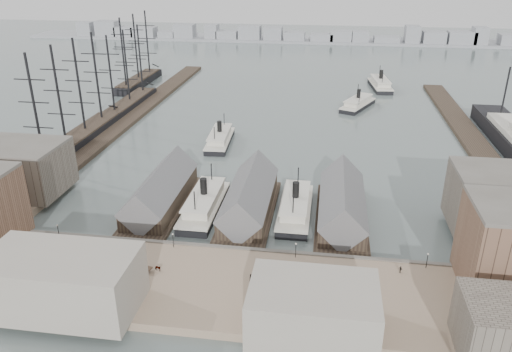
% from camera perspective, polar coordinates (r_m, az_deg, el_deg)
% --- Properties ---
extents(ground, '(900.00, 900.00, 0.00)m').
position_cam_1_polar(ground, '(128.96, -1.98, -7.78)').
color(ground, '#515E5D').
rests_on(ground, ground).
extents(quay, '(180.00, 30.00, 2.00)m').
position_cam_1_polar(quay, '(112.16, -3.85, -12.64)').
color(quay, '#87715B').
rests_on(quay, ground).
extents(seawall, '(180.00, 1.20, 2.30)m').
position_cam_1_polar(seawall, '(124.02, -2.42, -8.57)').
color(seawall, '#59544C').
rests_on(seawall, ground).
extents(west_wharf, '(10.00, 220.00, 1.60)m').
position_cam_1_polar(west_wharf, '(235.64, -14.09, 6.63)').
color(west_wharf, '#2D231C').
rests_on(west_wharf, ground).
extents(east_wharf, '(10.00, 180.00, 1.60)m').
position_cam_1_polar(east_wharf, '(216.66, 23.43, 3.86)').
color(east_wharf, '#2D231C').
rests_on(east_wharf, ground).
extents(ferry_shed_west, '(14.00, 42.00, 12.60)m').
position_cam_1_polar(ferry_shed_west, '(147.30, -10.82, -1.92)').
color(ferry_shed_west, '#2D231C').
rests_on(ferry_shed_west, ground).
extents(ferry_shed_center, '(14.00, 42.00, 12.60)m').
position_cam_1_polar(ferry_shed_center, '(141.26, -0.78, -2.63)').
color(ferry_shed_center, '#2D231C').
rests_on(ferry_shed_center, ground).
extents(ferry_shed_east, '(14.00, 42.00, 12.60)m').
position_cam_1_polar(ferry_shed_east, '(139.87, 9.81, -3.29)').
color(ferry_shed_east, '#2D231C').
rests_on(ferry_shed_east, ground).
extents(warehouse_west_back, '(26.00, 20.00, 14.00)m').
position_cam_1_polar(warehouse_west_back, '(165.76, -25.37, 0.73)').
color(warehouse_west_back, '#60564C').
rests_on(warehouse_west_back, west_land).
extents(warehouse_east_back, '(28.00, 20.00, 15.00)m').
position_cam_1_polar(warehouse_east_back, '(144.01, 26.89, -2.71)').
color(warehouse_east_back, '#60564C').
rests_on(warehouse_east_back, east_land).
extents(street_bldg_center, '(24.00, 16.00, 10.00)m').
position_cam_1_polar(street_bldg_center, '(97.11, 6.53, -14.93)').
color(street_bldg_center, gray).
rests_on(street_bldg_center, quay).
extents(street_bldg_west, '(30.00, 16.00, 12.00)m').
position_cam_1_polar(street_bldg_west, '(108.90, -21.29, -11.19)').
color(street_bldg_west, gray).
rests_on(street_bldg_west, quay).
extents(lamp_post_far_w, '(0.44, 0.44, 3.92)m').
position_cam_1_polar(lamp_post_far_w, '(135.73, -21.70, -5.61)').
color(lamp_post_far_w, black).
rests_on(lamp_post_far_w, quay).
extents(lamp_post_near_w, '(0.44, 0.44, 3.92)m').
position_cam_1_polar(lamp_post_near_w, '(124.07, -9.48, -6.97)').
color(lamp_post_near_w, black).
rests_on(lamp_post_near_w, quay).
extents(lamp_post_near_e, '(0.44, 0.44, 3.92)m').
position_cam_1_polar(lamp_post_near_e, '(119.01, 4.58, -8.13)').
color(lamp_post_near_e, black).
rests_on(lamp_post_near_e, quay).
extents(lamp_post_far_e, '(0.44, 0.44, 3.92)m').
position_cam_1_polar(lamp_post_far_e, '(121.39, 19.01, -8.82)').
color(lamp_post_far_e, black).
rests_on(lamp_post_far_e, quay).
extents(far_shore, '(500.00, 40.00, 15.72)m').
position_cam_1_polar(far_shore, '(447.21, 5.68, 15.51)').
color(far_shore, gray).
rests_on(far_shore, ground).
extents(ferry_docked_west, '(9.15, 30.50, 10.89)m').
position_cam_1_polar(ferry_docked_west, '(144.20, -5.92, -3.11)').
color(ferry_docked_west, black).
rests_on(ferry_docked_west, ground).
extents(ferry_docked_east, '(8.84, 29.46, 10.52)m').
position_cam_1_polar(ferry_docked_east, '(142.34, 4.51, -3.47)').
color(ferry_docked_east, black).
rests_on(ferry_docked_east, ground).
extents(ferry_open_near, '(9.78, 27.99, 9.85)m').
position_cam_1_polar(ferry_open_near, '(196.19, -4.16, 4.32)').
color(ferry_open_near, black).
rests_on(ferry_open_near, ground).
extents(ferry_open_mid, '(18.65, 28.38, 9.79)m').
position_cam_1_polar(ferry_open_mid, '(249.13, 11.57, 8.14)').
color(ferry_open_mid, black).
rests_on(ferry_open_mid, ground).
extents(ferry_open_far, '(12.38, 31.23, 10.86)m').
position_cam_1_polar(ferry_open_far, '(290.36, 14.01, 10.18)').
color(ferry_open_far, black).
rests_on(ferry_open_far, ground).
extents(sailing_ship_near, '(9.70, 66.79, 39.86)m').
position_cam_1_polar(sailing_ship_near, '(205.59, -19.83, 4.05)').
color(sailing_ship_near, black).
rests_on(sailing_ship_near, ground).
extents(sailing_ship_mid, '(8.98, 51.88, 36.91)m').
position_cam_1_polar(sailing_ship_mid, '(252.30, -14.20, 8.18)').
color(sailing_ship_mid, black).
rests_on(sailing_ship_mid, ground).
extents(sailing_ship_far, '(9.51, 52.82, 39.09)m').
position_cam_1_polar(sailing_ship_far, '(297.69, -13.24, 10.63)').
color(sailing_ship_far, black).
rests_on(sailing_ship_far, ground).
extents(tram, '(4.46, 10.81, 3.73)m').
position_cam_1_polar(tram, '(114.92, 24.34, -12.25)').
color(tram, black).
rests_on(tram, quay).
extents(horse_cart_left, '(4.71, 1.85, 1.52)m').
position_cam_1_polar(horse_cart_left, '(132.18, -21.27, -7.33)').
color(horse_cart_left, black).
rests_on(horse_cart_left, quay).
extents(horse_cart_center, '(4.88, 2.25, 1.42)m').
position_cam_1_polar(horse_cart_center, '(117.20, -11.66, -10.30)').
color(horse_cart_center, black).
rests_on(horse_cart_center, quay).
extents(horse_cart_right, '(4.75, 1.99, 1.71)m').
position_cam_1_polar(horse_cart_right, '(105.77, 6.91, -14.09)').
color(horse_cart_right, black).
rests_on(horse_cart_right, quay).
extents(pedestrian_0, '(0.75, 0.78, 1.72)m').
position_cam_1_polar(pedestrian_0, '(134.97, -25.61, -7.42)').
color(pedestrian_0, black).
rests_on(pedestrian_0, quay).
extents(pedestrian_1, '(0.73, 0.90, 1.74)m').
position_cam_1_polar(pedestrian_1, '(121.63, -19.48, -9.85)').
color(pedestrian_1, black).
rests_on(pedestrian_1, quay).
extents(pedestrian_2, '(1.12, 1.22, 1.65)m').
position_cam_1_polar(pedestrian_2, '(124.41, -13.88, -8.31)').
color(pedestrian_2, black).
rests_on(pedestrian_2, quay).
extents(pedestrian_3, '(1.14, 0.68, 1.81)m').
position_cam_1_polar(pedestrian_3, '(110.02, -14.39, -13.04)').
color(pedestrian_3, black).
rests_on(pedestrian_3, quay).
extents(pedestrian_4, '(0.97, 1.01, 1.75)m').
position_cam_1_polar(pedestrian_4, '(111.81, -0.59, -11.52)').
color(pedestrian_4, black).
rests_on(pedestrian_4, quay).
extents(pedestrian_5, '(0.50, 0.66, 1.75)m').
position_cam_1_polar(pedestrian_5, '(111.21, 1.79, -11.75)').
color(pedestrian_5, black).
rests_on(pedestrian_5, quay).
extents(pedestrian_6, '(1.04, 1.03, 1.69)m').
position_cam_1_polar(pedestrian_6, '(115.03, 4.94, -10.51)').
color(pedestrian_6, black).
rests_on(pedestrian_6, quay).
extents(pedestrian_7, '(1.13, 1.14, 1.58)m').
position_cam_1_polar(pedestrian_7, '(105.06, 11.33, -14.79)').
color(pedestrian_7, black).
rests_on(pedestrian_7, quay).
extents(pedestrian_8, '(0.99, 0.98, 1.68)m').
position_cam_1_polar(pedestrian_8, '(118.96, 16.17, -10.21)').
color(pedestrian_8, black).
rests_on(pedestrian_8, quay).
extents(pedestrian_9, '(0.99, 0.94, 1.70)m').
position_cam_1_polar(pedestrian_9, '(111.25, 22.81, -13.92)').
color(pedestrian_9, black).
rests_on(pedestrian_9, quay).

